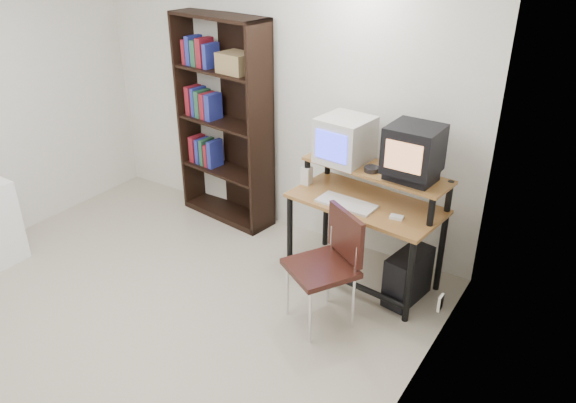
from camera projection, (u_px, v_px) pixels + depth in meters
The scene contains 16 objects.
floor at pixel (129, 327), 4.24m from camera, with size 4.00×4.00×0.01m, color #BAB09A.
back_wall at pixel (274, 96), 5.16m from camera, with size 4.00×0.01×2.60m, color silver.
right_wall at pixel (388, 258), 2.69m from camera, with size 0.01×4.00×2.60m, color silver.
computer_desk at pixel (367, 206), 4.52m from camera, with size 1.28×0.74×0.98m.
crt_monitor at pixel (345, 140), 4.55m from camera, with size 0.43×0.44×0.37m.
vcr at pixel (411, 176), 4.25m from camera, with size 0.36×0.26×0.08m, color black.
crt_tv at pixel (414, 149), 4.16m from camera, with size 0.39×0.39×0.36m.
cd_spindle at pixel (372, 170), 4.40m from camera, with size 0.12×0.12×0.05m, color #26262B.
keyboard at pixel (346, 204), 4.43m from camera, with size 0.47×0.21×0.04m, color beige.
mousepad at pixel (395, 219), 4.25m from camera, with size 0.22×0.18×0.01m, color black.
mouse at pixel (397, 218), 4.23m from camera, with size 0.10×0.06×0.03m, color white.
desk_speaker at pixel (307, 176), 4.75m from camera, with size 0.08×0.07×0.17m, color beige.
pc_tower at pixel (408, 276), 4.47m from camera, with size 0.20×0.45×0.42m, color black.
school_chair at pixel (330, 257), 4.08m from camera, with size 0.61×0.61×0.90m.
bookshelf at pixel (226, 120), 5.41m from camera, with size 1.04×0.47×2.01m.
wall_outlet at pixel (440, 303), 4.01m from camera, with size 0.02×0.08×0.12m, color beige.
Camera 1 is at (2.82, -2.18, 2.76)m, focal length 35.00 mm.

